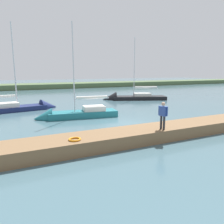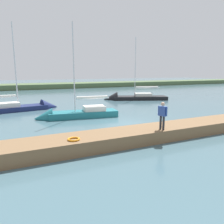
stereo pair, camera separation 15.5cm
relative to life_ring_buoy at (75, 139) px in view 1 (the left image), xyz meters
name	(u,v)px [view 1 (the left image)]	position (x,y,z in m)	size (l,w,h in m)	color
ground_plane	(127,123)	(-5.85, -4.86, -0.82)	(200.00, 200.00, 0.00)	#42606B
far_shoreline	(47,88)	(-5.85, -46.97, -0.82)	(180.00, 8.00, 2.40)	#4C603D
dock_pier	(159,132)	(-5.85, -0.45, -0.43)	(25.64, 2.26, 0.77)	brown
life_ring_buoy	(75,139)	(0.00, 0.00, 0.00)	(0.66, 0.66, 0.10)	orange
sailboat_inner_slip	(129,99)	(-13.70, -18.22, -0.69)	(9.90, 5.71, 10.34)	black
sailboat_mid_channel	(27,109)	(1.31, -15.32, -0.65)	(8.35, 3.24, 10.34)	navy
sailboat_far_right	(73,116)	(-2.30, -8.93, -0.61)	(7.89, 2.86, 9.46)	#1E6B75
person_on_dock	(163,114)	(-5.57, 0.22, 0.95)	(0.37, 0.62, 1.72)	#28282D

